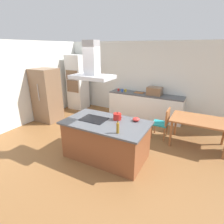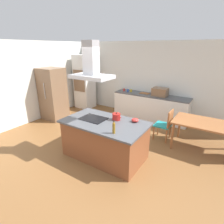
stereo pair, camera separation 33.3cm
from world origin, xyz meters
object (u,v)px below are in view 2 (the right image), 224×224
Objects in this scene: refrigerator at (53,94)px; olive_oil_bottle at (114,128)px; range_hood at (91,67)px; countertop_microwave at (160,92)px; chair_at_left_end at (166,123)px; cooktop at (93,118)px; coffee_mug_blue at (128,90)px; cutting_board at (145,93)px; wall_oven_stack at (84,82)px; mixing_bowl at (135,120)px; coffee_mug_red at (124,90)px; coffee_mug_yellow at (131,91)px; dining_table at (203,125)px; tea_kettle at (116,117)px.

olive_oil_bottle is at bearing -22.06° from refrigerator.
olive_oil_bottle is 0.30× the size of range_hood.
refrigerator is 3.09m from range_hood.
countertop_microwave reaches higher than chair_at_left_end.
cooktop reaches higher than chair_at_left_end.
coffee_mug_blue is at bearing 146.38° from chair_at_left_end.
chair_at_left_end is (0.47, 1.96, -0.51)m from olive_oil_bottle.
chair_at_left_end is at bearing 51.07° from cooktop.
wall_oven_stack reaches higher than cutting_board.
olive_oil_bottle is at bearing -97.62° from mixing_bowl.
mixing_bowl reaches higher than cooktop.
cooktop is 6.67× the size of coffee_mug_red.
coffee_mug_red is (-1.40, -0.02, -0.09)m from countertop_microwave.
coffee_mug_yellow reaches higher than cooktop.
wall_oven_stack is at bearing -175.82° from countertop_microwave.
countertop_microwave is at bearing 140.59° from dining_table.
coffee_mug_yellow is at bearing 40.70° from refrigerator.
wall_oven_stack is (-2.09, -0.25, 0.16)m from coffee_mug_yellow.
wall_oven_stack is at bearing 134.21° from cooktop.
coffee_mug_red is 0.04× the size of wall_oven_stack.
dining_table is (4.85, 0.56, -0.24)m from refrigerator.
tea_kettle reaches higher than coffee_mug_red.
coffee_mug_red and coffee_mug_blue have the same top height.
range_hood is (-2.20, -1.59, 1.43)m from dining_table.
cooktop is 2.52× the size of tea_kettle.
olive_oil_bottle reaches higher than coffee_mug_red.
cooktop is 2.85m from refrigerator.
olive_oil_bottle is 0.54× the size of countertop_microwave.
tea_kettle is 2.91m from coffee_mug_red.
cutting_board is at bearing 89.05° from range_hood.
mixing_bowl is at bearing -106.94° from chair_at_left_end.
countertop_microwave reaches higher than mixing_bowl.
mixing_bowl is 2.71m from cutting_board.
refrigerator reaches higher than countertop_microwave.
cutting_board is (-0.76, 3.30, -0.10)m from olive_oil_bottle.
dining_table is at bearing 35.85° from range_hood.
coffee_mug_blue is 2.74m from refrigerator.
refrigerator reaches higher than coffee_mug_yellow.
refrigerator is (-2.05, -1.81, -0.03)m from coffee_mug_blue.
dining_table is at bearing -0.00° from chair_at_left_end.
coffee_mug_blue reaches higher than dining_table.
olive_oil_bottle is 0.75m from mixing_bowl.
coffee_mug_yellow is 3.16m from range_hood.
cutting_board is at bearing 99.38° from tea_kettle.
wall_oven_stack is (-3.20, -0.23, 0.06)m from countertop_microwave.
tea_kettle is 2.83m from coffee_mug_yellow.
coffee_mug_blue is at bearing 113.77° from olive_oil_bottle.
coffee_mug_blue is 3.08m from dining_table.
cooktop is 2.95m from countertop_microwave.
coffee_mug_blue is 0.66m from cutting_board.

